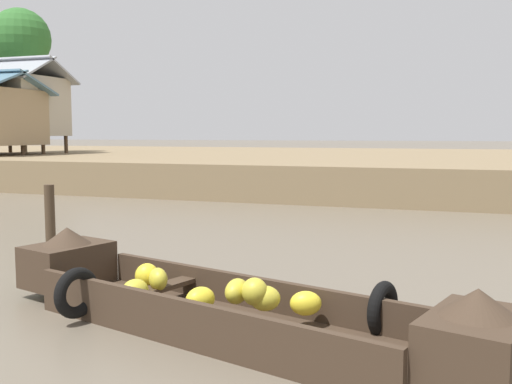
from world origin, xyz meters
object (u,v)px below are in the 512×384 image
at_px(banana_boat, 221,304).
at_px(stilt_house_mid_left, 14,105).
at_px(mooring_post, 50,227).
at_px(palm_tree_near, 20,40).

distance_m(banana_boat, stilt_house_mid_left, 22.43).
bearing_deg(banana_boat, stilt_house_mid_left, 136.28).
relative_size(banana_boat, mooring_post, 4.55).
distance_m(palm_tree_near, mooring_post, 21.41).
bearing_deg(stilt_house_mid_left, banana_boat, -43.72).
bearing_deg(mooring_post, banana_boat, -26.91).
bearing_deg(mooring_post, palm_tree_near, 131.85).
relative_size(stilt_house_mid_left, mooring_post, 3.51).
height_order(banana_boat, stilt_house_mid_left, stilt_house_mid_left).
height_order(banana_boat, mooring_post, mooring_post).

